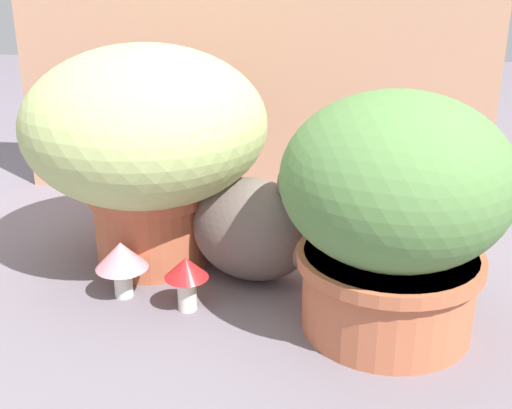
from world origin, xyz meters
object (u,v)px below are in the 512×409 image
leafy_planter (394,209)px  mushroom_ornament_red (186,274)px  grass_planter (146,137)px  mushroom_ornament_pink (121,259)px  cat (260,225)px

leafy_planter → mushroom_ornament_red: (-0.37, 0.03, -0.16)m
grass_planter → leafy_planter: (0.49, -0.23, -0.05)m
leafy_planter → mushroom_ornament_pink: size_ratio=3.73×
cat → mushroom_ornament_red: 0.19m
mushroom_ornament_red → mushroom_ornament_pink: 0.14m
grass_planter → cat: (0.24, -0.07, -0.16)m
leafy_planter → cat: leafy_planter is taller
mushroom_ornament_pink → leafy_planter: bearing=-7.7°
grass_planter → leafy_planter: 0.55m
grass_planter → leafy_planter: bearing=-25.5°
leafy_planter → mushroom_ornament_red: 0.41m
cat → mushroom_ornament_pink: size_ratio=3.15×
grass_planter → cat: size_ratio=1.37×
leafy_planter → mushroom_ornament_pink: bearing=172.3°
cat → mushroom_ornament_pink: 0.29m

